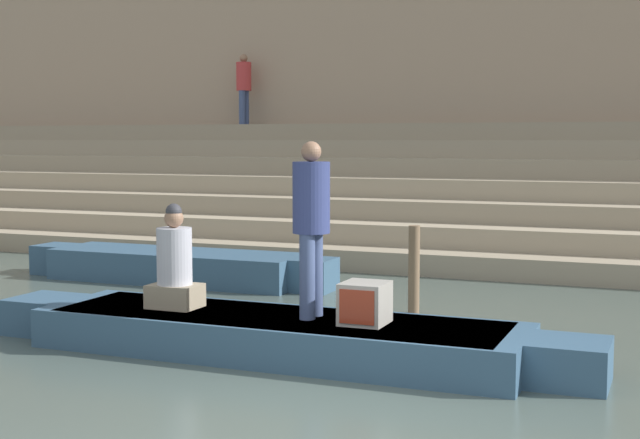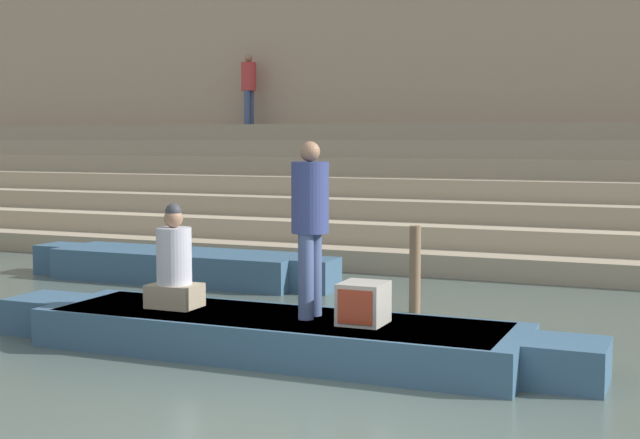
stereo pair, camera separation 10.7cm
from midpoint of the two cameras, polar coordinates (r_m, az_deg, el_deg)
ground_plane at (r=6.98m, az=-0.23°, el=-13.43°), size 120.00×120.00×0.00m
ghat_steps at (r=17.56m, az=13.91°, el=0.75°), size 36.00×5.49×2.57m
back_wall at (r=20.11m, az=15.17°, el=9.34°), size 34.20×1.28×7.55m
rowboat_main at (r=9.28m, az=-3.17°, el=-7.33°), size 6.60×1.49×0.41m
person_standing at (r=9.02m, az=-0.90°, el=0.16°), size 0.38×0.38×1.80m
person_rowing at (r=9.75m, az=-9.60°, el=-3.00°), size 0.53×0.42×1.13m
tv_set at (r=8.82m, az=2.53°, el=-5.37°), size 0.43×0.48×0.41m
moored_boat_shore at (r=14.14m, az=-9.36°, el=-2.91°), size 5.23×1.18×0.48m
mooring_post at (r=11.42m, az=5.77°, el=-3.21°), size 0.15×0.15×1.13m
person_on_steps at (r=21.30m, az=-5.04°, el=8.62°), size 0.35×0.35×1.65m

